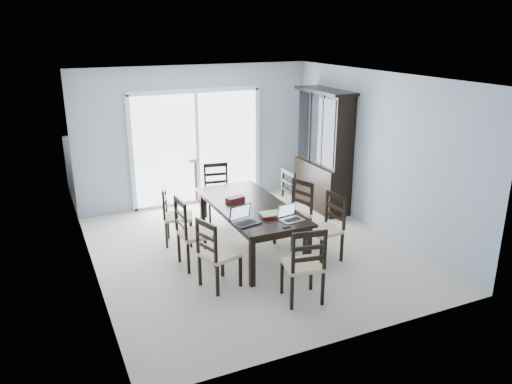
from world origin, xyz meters
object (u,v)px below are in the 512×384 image
chair_right_far (282,194)px  hot_tub (154,173)px  chair_end_near (306,258)px  chair_end_far (217,186)px  china_hutch (324,151)px  chair_left_mid (189,225)px  chair_right_near (329,220)px  dining_table (250,209)px  chair_left_far (172,209)px  cell_phone (287,227)px  chair_right_mid (297,206)px  chair_left_near (213,247)px  laptop_silver (292,217)px  laptop_dark (246,220)px  game_box (235,199)px

chair_right_far → hot_tub: size_ratio=0.60×
hot_tub → chair_end_near: bearing=-82.7°
chair_end_far → china_hutch: bearing=-178.1°
chair_left_mid → chair_right_near: size_ratio=1.05×
china_hutch → chair_end_near: 3.58m
dining_table → chair_left_far: bearing=141.9°
cell_phone → chair_right_mid: bearing=46.8°
chair_left_mid → china_hutch: bearing=112.0°
chair_left_mid → chair_right_far: 1.95m
china_hutch → chair_end_near: bearing=-125.0°
chair_right_far → hot_tub: bearing=28.0°
chair_right_far → chair_left_near: bearing=129.4°
chair_right_mid → laptop_silver: size_ratio=3.51×
dining_table → chair_right_near: (0.94, -0.69, -0.08)m
chair_end_near → chair_end_far: size_ratio=1.02×
dining_table → chair_right_far: 1.03m
laptop_silver → cell_phone: bearing=-142.8°
chair_right_far → laptop_dark: 1.75m
chair_end_near → dining_table: bearing=99.3°
chair_left_near → chair_right_far: (1.73, 1.44, 0.03)m
chair_right_near → chair_left_near: bearing=86.7°
chair_right_far → chair_end_near: 2.40m
chair_end_near → game_box: size_ratio=4.21×
hot_tub → chair_left_far: bearing=-97.4°
chair_right_far → chair_end_far: bearing=41.5°
chair_right_near → chair_end_near: chair_end_near is taller
dining_table → laptop_silver: 0.86m
chair_right_mid → chair_right_far: bearing=-22.1°
chair_right_near → chair_right_mid: 0.71m
china_hutch → chair_right_mid: bearing=-134.6°
china_hutch → chair_right_far: 1.43m
chair_left_mid → chair_right_mid: bearing=91.3°
hot_tub → chair_left_mid: bearing=-95.5°
laptop_dark → hot_tub: 4.03m
china_hutch → laptop_silver: bearing=-130.6°
chair_right_near → chair_right_far: 1.29m
chair_right_mid → chair_end_far: bearing=9.2°
chair_right_near → laptop_dark: 1.31m
dining_table → laptop_silver: size_ratio=6.71×
china_hutch → chair_left_near: bearing=-144.2°
china_hutch → game_box: (-2.17, -1.02, -0.29)m
cell_phone → game_box: bearing=92.8°
laptop_dark → game_box: laptop_dark is taller
chair_right_mid → chair_end_far: chair_right_mid is taller
laptop_dark → chair_end_far: bearing=66.8°
chair_right_mid → dining_table: bearing=72.0°
chair_left_mid → laptop_silver: size_ratio=3.62×
laptop_dark → chair_right_mid: bearing=17.0°
dining_table → cell_phone: bearing=-85.6°
chair_left_far → game_box: 1.02m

